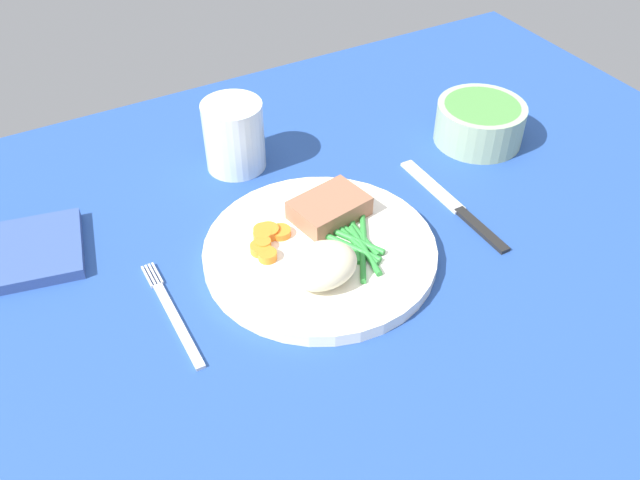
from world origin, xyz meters
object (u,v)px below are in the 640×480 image
object	(u,v)px
dinner_plate	(320,252)
meat_portion	(329,208)
knife	(455,206)
salad_bowl	(480,121)
fork	(172,313)
water_glass	(235,140)
napkin	(27,252)

from	to	relation	value
dinner_plate	meat_portion	world-z (taller)	meat_portion
knife	salad_bowl	xyz separation A→B (cm)	(12.18, 10.73, 2.98)
knife	salad_bowl	size ratio (longest dim) A/B	1.67
meat_portion	salad_bowl	distance (cm)	28.47
fork	water_glass	size ratio (longest dim) A/B	1.77
dinner_plate	salad_bowl	bearing A→B (deg)	18.41
fork	napkin	distance (cm)	20.24
salad_bowl	dinner_plate	bearing A→B (deg)	-161.59
fork	knife	world-z (taller)	knife
meat_portion	fork	bearing A→B (deg)	-168.31
meat_portion	salad_bowl	xyz separation A→B (cm)	(27.77, 6.23, 0.34)
fork	salad_bowl	size ratio (longest dim) A/B	1.35
meat_portion	napkin	bearing A→B (deg)	159.74
water_glass	dinner_plate	bearing A→B (deg)	-87.30
dinner_plate	napkin	size ratio (longest dim) A/B	2.19
fork	salad_bowl	world-z (taller)	salad_bowl
fork	knife	xyz separation A→B (cm)	(37.24, -0.03, -0.00)
fork	knife	distance (cm)	37.24
dinner_plate	meat_portion	size ratio (longest dim) A/B	3.10
dinner_plate	fork	bearing A→B (deg)	-179.18
meat_portion	knife	size ratio (longest dim) A/B	0.42
knife	napkin	distance (cm)	51.47
meat_portion	water_glass	bearing A→B (deg)	105.05
dinner_plate	salad_bowl	xyz separation A→B (cm)	(31.39, 10.45, 2.38)
knife	meat_portion	bearing A→B (deg)	163.98
salad_bowl	meat_portion	bearing A→B (deg)	-167.37
knife	napkin	xyz separation A→B (cm)	(-48.68, 16.72, 0.51)
dinner_plate	knife	xyz separation A→B (cm)	(19.22, -0.29, -0.60)
dinner_plate	fork	distance (cm)	18.04
dinner_plate	fork	size ratio (longest dim) A/B	1.61
water_glass	salad_bowl	world-z (taller)	water_glass
salad_bowl	napkin	world-z (taller)	salad_bowl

